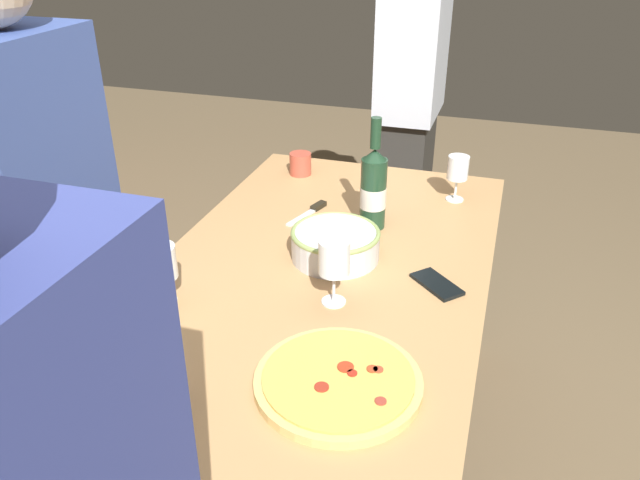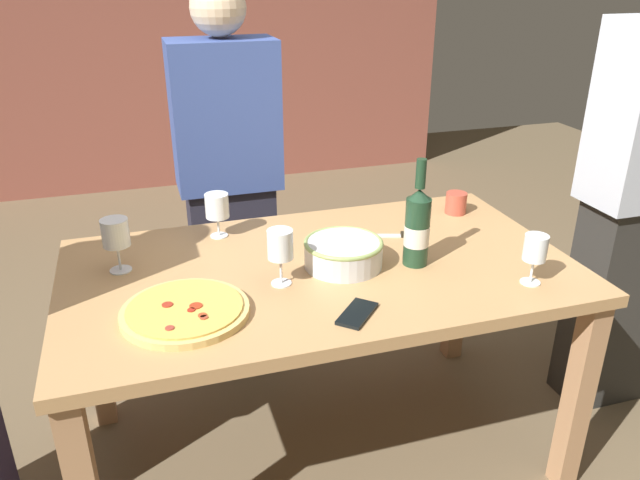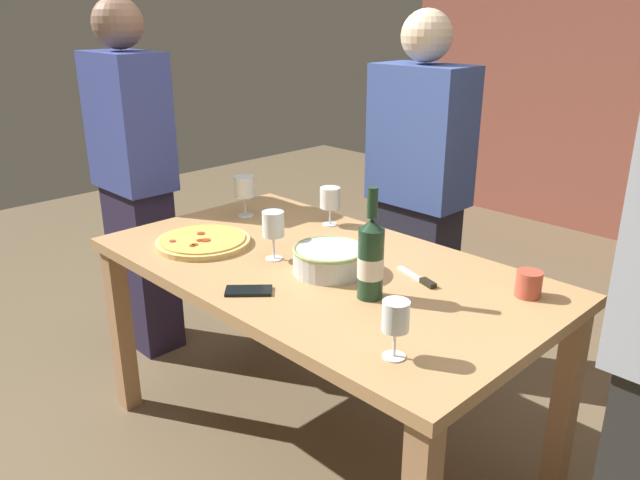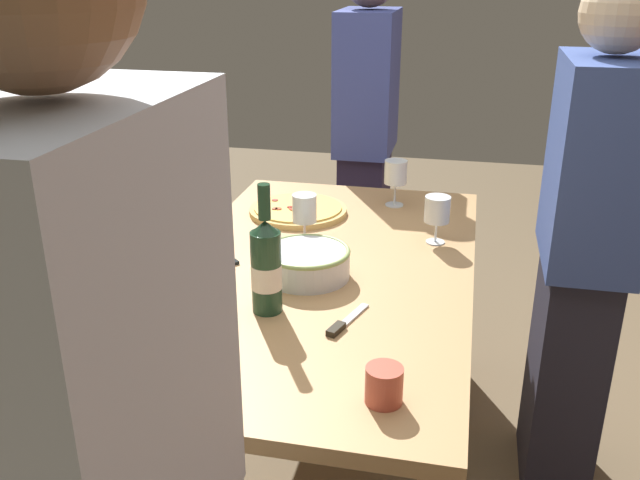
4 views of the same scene
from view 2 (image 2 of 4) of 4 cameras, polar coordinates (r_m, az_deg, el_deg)
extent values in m
plane|color=brown|center=(2.40, 0.00, -18.59)|extent=(8.00, 8.00, 0.00)
cube|color=tan|center=(1.97, 0.00, -2.87)|extent=(1.60, 0.90, 0.04)
cube|color=tan|center=(2.21, 22.70, -13.24)|extent=(0.07, 0.07, 0.71)
cube|color=tan|center=(2.44, -20.08, -8.85)|extent=(0.07, 0.07, 0.71)
cube|color=tan|center=(2.74, 12.56, -4.04)|extent=(0.07, 0.07, 0.71)
cube|color=brown|center=(4.92, -11.75, 18.90)|extent=(3.91, 0.16, 2.40)
cylinder|color=#DDB96A|center=(1.73, -12.34, -6.49)|extent=(0.35, 0.35, 0.02)
cylinder|color=#E4B450|center=(1.73, -12.38, -6.11)|extent=(0.32, 0.32, 0.01)
cylinder|color=#9E2C1C|center=(1.74, -13.91, -5.83)|extent=(0.03, 0.03, 0.00)
cylinder|color=#9C382B|center=(1.64, -13.71, -7.91)|extent=(0.02, 0.02, 0.00)
cylinder|color=#A73F1F|center=(1.67, -10.80, -6.85)|extent=(0.02, 0.02, 0.00)
cylinder|color=#A8331A|center=(1.72, -11.38, -5.99)|extent=(0.04, 0.04, 0.00)
cylinder|color=#9F3F27|center=(1.66, -10.67, -7.06)|extent=(0.02, 0.02, 0.00)
cylinder|color=#A82618|center=(1.70, -11.80, -6.35)|extent=(0.02, 0.02, 0.00)
cylinder|color=silver|center=(1.94, 2.17, -1.28)|extent=(0.25, 0.25, 0.08)
torus|color=#90A85D|center=(1.93, 2.19, -0.27)|extent=(0.25, 0.25, 0.01)
cylinder|color=#1C3A24|center=(1.95, 8.93, 0.74)|extent=(0.08, 0.08, 0.22)
cone|color=#1C3A24|center=(1.91, 9.16, 4.15)|extent=(0.08, 0.08, 0.04)
cylinder|color=#1C3A24|center=(1.88, 9.30, 6.07)|extent=(0.03, 0.03, 0.09)
cylinder|color=silver|center=(1.96, 8.91, 0.45)|extent=(0.08, 0.08, 0.07)
cylinder|color=white|center=(2.20, -9.29, 0.41)|extent=(0.06, 0.06, 0.00)
cylinder|color=white|center=(2.18, -9.36, 1.28)|extent=(0.01, 0.01, 0.07)
cylinder|color=white|center=(2.15, -9.49, 3.15)|extent=(0.08, 0.08, 0.08)
cylinder|color=maroon|center=(2.16, -9.45, 2.60)|extent=(0.07, 0.07, 0.04)
cylinder|color=white|center=(1.86, -3.59, -3.99)|extent=(0.06, 0.06, 0.00)
cylinder|color=white|center=(1.84, -3.62, -2.81)|extent=(0.01, 0.01, 0.08)
cylinder|color=white|center=(1.80, -3.70, -0.39)|extent=(0.08, 0.08, 0.09)
cylinder|color=maroon|center=(1.81, -3.67, -1.24)|extent=(0.07, 0.07, 0.03)
cylinder|color=white|center=(1.96, 18.82, -3.70)|extent=(0.06, 0.06, 0.00)
cylinder|color=white|center=(1.95, 18.97, -2.69)|extent=(0.01, 0.01, 0.07)
cylinder|color=white|center=(1.91, 19.28, -0.67)|extent=(0.07, 0.07, 0.08)
cylinder|color=white|center=(2.03, -17.91, -2.64)|extent=(0.07, 0.07, 0.00)
cylinder|color=white|center=(2.01, -18.06, -1.54)|extent=(0.01, 0.01, 0.08)
cylinder|color=white|center=(1.98, -18.38, 0.65)|extent=(0.08, 0.08, 0.09)
cylinder|color=maroon|center=(1.99, -18.28, 0.01)|extent=(0.07, 0.07, 0.04)
cylinder|color=#B84B38|center=(2.41, 12.44, 3.36)|extent=(0.08, 0.08, 0.08)
cube|color=black|center=(1.70, 3.45, -6.79)|extent=(0.15, 0.15, 0.01)
cube|color=silver|center=(2.18, 5.87, 0.40)|extent=(0.14, 0.06, 0.01)
cube|color=black|center=(2.18, 8.28, 0.51)|extent=(0.07, 0.04, 0.02)
cube|color=#252432|center=(2.76, -7.88, -2.67)|extent=(0.35, 0.20, 0.78)
cube|color=#3A5095|center=(2.52, -8.78, 11.27)|extent=(0.41, 0.24, 0.58)
sphere|color=beige|center=(2.46, -9.41, 20.44)|extent=(0.21, 0.21, 0.21)
cube|color=#2E2C29|center=(2.68, 25.72, -5.16)|extent=(0.35, 0.20, 0.84)
camera|label=1|loc=(1.51, -55.33, 14.27)|focal=35.01mm
camera|label=3|loc=(1.96, 66.08, 8.60)|focal=35.14mm
camera|label=4|loc=(3.14, 33.63, 20.22)|focal=38.81mm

